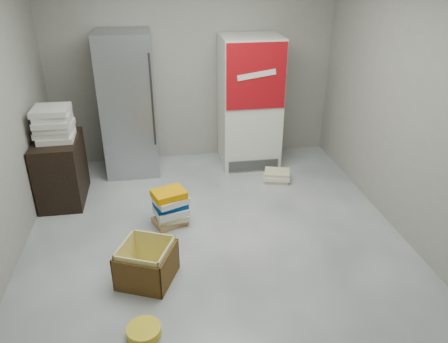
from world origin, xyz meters
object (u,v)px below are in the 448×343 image
at_px(coke_cooler, 250,102).
at_px(wood_shelf, 61,170).
at_px(phonebook_stack_main, 171,208).
at_px(steel_fridge, 129,105).
at_px(cardboard_box, 147,265).

relative_size(coke_cooler, wood_shelf, 2.25).
bearing_deg(phonebook_stack_main, steel_fridge, 90.33).
bearing_deg(coke_cooler, cardboard_box, -121.34).
relative_size(coke_cooler, cardboard_box, 2.91).
relative_size(wood_shelf, phonebook_stack_main, 1.79).
height_order(steel_fridge, wood_shelf, steel_fridge).
height_order(wood_shelf, cardboard_box, wood_shelf).
xyz_separation_m(steel_fridge, coke_cooler, (1.65, -0.01, -0.05)).
bearing_deg(steel_fridge, coke_cooler, -0.18).
distance_m(steel_fridge, coke_cooler, 1.65).
bearing_deg(wood_shelf, steel_fridge, 41.31).
height_order(coke_cooler, wood_shelf, coke_cooler).
relative_size(steel_fridge, coke_cooler, 1.06).
bearing_deg(coke_cooler, phonebook_stack_main, -128.57).
bearing_deg(wood_shelf, phonebook_stack_main, -31.74).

